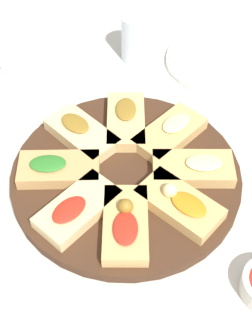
% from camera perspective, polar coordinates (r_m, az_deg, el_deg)
% --- Properties ---
extents(ground_plane, '(3.00, 3.00, 0.00)m').
position_cam_1_polar(ground_plane, '(0.77, -0.00, -1.39)').
color(ground_plane, beige).
extents(serving_board, '(0.37, 0.37, 0.02)m').
position_cam_1_polar(serving_board, '(0.76, -0.00, -0.96)').
color(serving_board, '#422819').
rests_on(serving_board, ground_plane).
extents(focaccia_slice_0, '(0.10, 0.14, 0.03)m').
position_cam_1_polar(focaccia_slice_0, '(0.82, -0.01, 5.83)').
color(focaccia_slice_0, '#DBB775').
rests_on(focaccia_slice_0, serving_board).
extents(focaccia_slice_1, '(0.12, 0.14, 0.03)m').
position_cam_1_polar(focaccia_slice_1, '(0.80, -5.46, 4.26)').
color(focaccia_slice_1, '#E5C689').
rests_on(focaccia_slice_1, serving_board).
extents(focaccia_slice_2, '(0.14, 0.09, 0.03)m').
position_cam_1_polar(focaccia_slice_2, '(0.75, -8.27, -0.08)').
color(focaccia_slice_2, tan).
rests_on(focaccia_slice_2, serving_board).
extents(focaccia_slice_3, '(0.14, 0.12, 0.03)m').
position_cam_1_polar(focaccia_slice_3, '(0.70, -5.98, -4.96)').
color(focaccia_slice_3, '#E5C689').
rests_on(focaccia_slice_3, serving_board).
extents(focaccia_slice_4, '(0.10, 0.14, 0.04)m').
position_cam_1_polar(focaccia_slice_4, '(0.68, -0.05, -6.78)').
color(focaccia_slice_4, tan).
rests_on(focaccia_slice_4, serving_board).
extents(focaccia_slice_5, '(0.12, 0.14, 0.04)m').
position_cam_1_polar(focaccia_slice_5, '(0.70, 6.53, -4.30)').
color(focaccia_slice_5, tan).
rests_on(focaccia_slice_5, serving_board).
extents(focaccia_slice_6, '(0.14, 0.10, 0.03)m').
position_cam_1_polar(focaccia_slice_6, '(0.75, 8.26, 0.01)').
color(focaccia_slice_6, tan).
rests_on(focaccia_slice_6, serving_board).
extents(focaccia_slice_7, '(0.14, 0.12, 0.03)m').
position_cam_1_polar(focaccia_slice_7, '(0.80, 5.39, 4.31)').
color(focaccia_slice_7, tan).
rests_on(focaccia_slice_7, serving_board).
extents(plate_left, '(0.20, 0.20, 0.02)m').
position_cam_1_polar(plate_left, '(1.02, -9.62, 13.56)').
color(plate_left, white).
rests_on(plate_left, ground_plane).
extents(plate_right, '(0.22, 0.22, 0.02)m').
position_cam_1_polar(plate_right, '(1.00, 11.42, 12.72)').
color(plate_right, white).
rests_on(plate_right, ground_plane).
extents(water_glass, '(0.06, 0.06, 0.10)m').
position_cam_1_polar(water_glass, '(0.98, 1.30, 15.60)').
color(water_glass, silver).
rests_on(water_glass, ground_plane).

